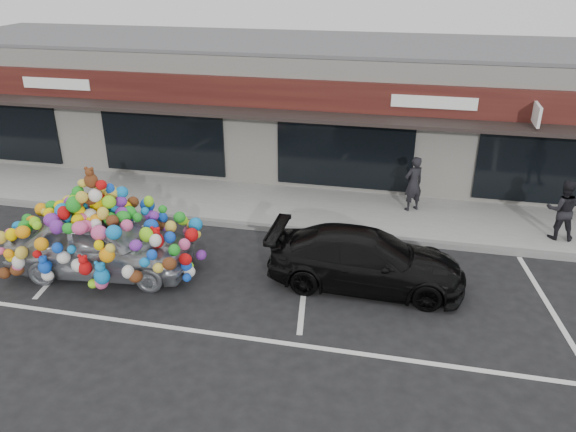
% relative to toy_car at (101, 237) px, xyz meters
% --- Properties ---
extents(ground, '(90.00, 90.00, 0.00)m').
position_rel_toy_car_xyz_m(ground, '(1.97, 0.51, -0.91)').
color(ground, black).
rests_on(ground, ground).
extents(shop_building, '(24.00, 7.20, 4.31)m').
position_rel_toy_car_xyz_m(shop_building, '(1.97, 8.95, 1.25)').
color(shop_building, silver).
rests_on(shop_building, ground).
extents(sidewalk, '(26.00, 3.00, 0.15)m').
position_rel_toy_car_xyz_m(sidewalk, '(1.97, 4.51, -0.83)').
color(sidewalk, gray).
rests_on(sidewalk, ground).
extents(kerb, '(26.00, 0.18, 0.16)m').
position_rel_toy_car_xyz_m(kerb, '(1.97, 3.01, -0.83)').
color(kerb, slate).
rests_on(kerb, ground).
extents(parking_stripe_left, '(0.73, 4.37, 0.01)m').
position_rel_toy_car_xyz_m(parking_stripe_left, '(-1.23, 0.71, -0.91)').
color(parking_stripe_left, silver).
rests_on(parking_stripe_left, ground).
extents(parking_stripe_mid, '(0.73, 4.37, 0.01)m').
position_rel_toy_car_xyz_m(parking_stripe_mid, '(4.77, 0.71, -0.91)').
color(parking_stripe_mid, silver).
rests_on(parking_stripe_mid, ground).
extents(parking_stripe_right, '(0.73, 4.37, 0.01)m').
position_rel_toy_car_xyz_m(parking_stripe_right, '(10.17, 0.71, -0.91)').
color(parking_stripe_right, silver).
rests_on(parking_stripe_right, ground).
extents(lane_line, '(14.00, 0.12, 0.01)m').
position_rel_toy_car_xyz_m(lane_line, '(3.97, -1.79, -0.91)').
color(lane_line, silver).
rests_on(lane_line, ground).
extents(toy_car, '(3.12, 4.77, 2.68)m').
position_rel_toy_car_xyz_m(toy_car, '(0.00, 0.00, 0.00)').
color(toy_car, gray).
rests_on(toy_car, ground).
extents(black_sedan, '(1.88, 4.49, 1.29)m').
position_rel_toy_car_xyz_m(black_sedan, '(6.17, 0.76, -0.26)').
color(black_sedan, black).
rests_on(black_sedan, ground).
extents(pedestrian_a, '(0.71, 0.67, 1.63)m').
position_rel_toy_car_xyz_m(pedestrian_a, '(7.12, 4.96, 0.05)').
color(pedestrian_a, '#24252A').
rests_on(pedestrian_a, sidewalk).
extents(pedestrian_b, '(0.80, 0.62, 1.62)m').
position_rel_toy_car_xyz_m(pedestrian_b, '(10.91, 3.94, 0.05)').
color(pedestrian_b, black).
rests_on(pedestrian_b, sidewalk).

